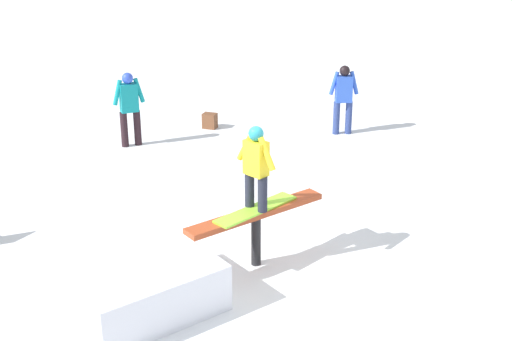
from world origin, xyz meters
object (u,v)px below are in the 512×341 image
(bystander_blue, at_px, (344,96))
(backpack_on_snow, at_px, (210,121))
(bystander_teal, at_px, (129,105))
(rail_feature, at_px, (256,219))
(main_rider_on_rail, at_px, (256,171))

(bystander_blue, distance_m, backpack_on_snow, 3.02)
(bystander_teal, bearing_deg, backpack_on_snow, 12.96)
(rail_feature, xyz_separation_m, bystander_teal, (0.33, 5.65, 0.16))
(rail_feature, height_order, backpack_on_snow, rail_feature)
(backpack_on_snow, bearing_deg, bystander_teal, 56.39)
(main_rider_on_rail, bearing_deg, bystander_blue, 26.82)
(main_rider_on_rail, bearing_deg, backpack_on_snow, 54.33)
(bystander_blue, bearing_deg, bystander_teal, 4.87)
(rail_feature, height_order, main_rider_on_rail, main_rider_on_rail)
(main_rider_on_rail, relative_size, bystander_teal, 0.91)
(rail_feature, distance_m, main_rider_on_rail, 0.73)
(main_rider_on_rail, bearing_deg, bystander_teal, 72.17)
(rail_feature, height_order, bystander_blue, bystander_blue)
(main_rider_on_rail, xyz_separation_m, backpack_on_snow, (2.26, 5.84, -1.28))
(rail_feature, height_order, bystander_teal, bystander_teal)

